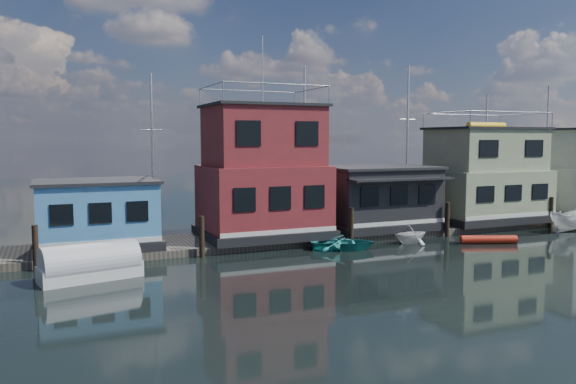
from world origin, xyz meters
name	(u,v)px	position (x,y,z in m)	size (l,w,h in m)	color
ground	(523,272)	(0.00, 0.00, 0.00)	(160.00, 160.00, 0.00)	black
dock	(383,230)	(0.00, 12.00, 0.20)	(48.00, 5.00, 0.40)	#595147
houseboat_blue	(97,214)	(-18.00, 12.00, 2.21)	(6.40, 4.90, 3.66)	black
houseboat_red	(263,175)	(-8.50, 12.00, 4.10)	(7.40, 5.90, 11.86)	black
houseboat_dark	(377,197)	(-0.50, 11.98, 2.42)	(7.40, 6.10, 4.06)	black
houseboat_green	(485,177)	(8.50, 12.00, 3.55)	(8.40, 5.90, 7.03)	black
pilings	(403,223)	(-0.33, 9.20, 1.10)	(42.28, 0.28, 2.20)	#2D2116
background_masts	(394,148)	(4.76, 18.00, 5.55)	(36.40, 0.16, 12.00)	silver
dinghy_white	(410,233)	(-0.54, 8.15, 0.61)	(2.01, 2.33, 1.23)	white
tarp_runabout	(90,265)	(-18.75, 6.55, 0.65)	(4.56, 2.57, 1.74)	silver
red_kayak	(489,239)	(3.76, 6.32, 0.25)	(0.50, 0.50, 3.38)	red
dinghy_teal	(343,243)	(-5.15, 8.13, 0.38)	(2.60, 3.64, 0.75)	teal
motorboat	(574,220)	(12.29, 7.58, 0.80)	(1.56, 4.15, 1.60)	white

